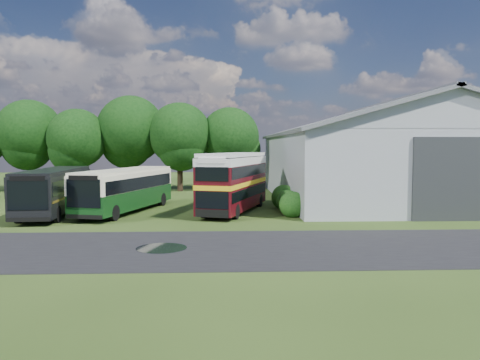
{
  "coord_description": "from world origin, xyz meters",
  "views": [
    {
      "loc": [
        1.08,
        -23.12,
        4.38
      ],
      "look_at": [
        2.37,
        8.0,
        2.2
      ],
      "focal_mm": 35.0,
      "sensor_mm": 36.0,
      "label": 1
    }
  ],
  "objects_px": {
    "bus_maroon_double": "(234,183)",
    "bus_dark_single": "(55,190)",
    "storage_shed": "(385,150)",
    "bus_green_single": "(126,189)"
  },
  "relations": [
    {
      "from": "bus_maroon_double",
      "to": "bus_dark_single",
      "type": "xyz_separation_m",
      "value": [
        -11.83,
        -0.49,
        -0.43
      ]
    },
    {
      "from": "bus_green_single",
      "to": "bus_maroon_double",
      "type": "relative_size",
      "value": 1.13
    },
    {
      "from": "bus_dark_single",
      "to": "storage_shed",
      "type": "bearing_deg",
      "value": 13.53
    },
    {
      "from": "bus_green_single",
      "to": "bus_maroon_double",
      "type": "distance_m",
      "value": 7.34
    },
    {
      "from": "bus_maroon_double",
      "to": "bus_dark_single",
      "type": "relative_size",
      "value": 0.88
    },
    {
      "from": "storage_shed",
      "to": "bus_green_single",
      "type": "height_order",
      "value": "storage_shed"
    },
    {
      "from": "bus_dark_single",
      "to": "bus_maroon_double",
      "type": "bearing_deg",
      "value": -1.92
    },
    {
      "from": "bus_maroon_double",
      "to": "bus_dark_single",
      "type": "bearing_deg",
      "value": -159.63
    },
    {
      "from": "bus_maroon_double",
      "to": "bus_green_single",
      "type": "bearing_deg",
      "value": -163.47
    },
    {
      "from": "bus_dark_single",
      "to": "bus_green_single",
      "type": "bearing_deg",
      "value": 4.27
    }
  ]
}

